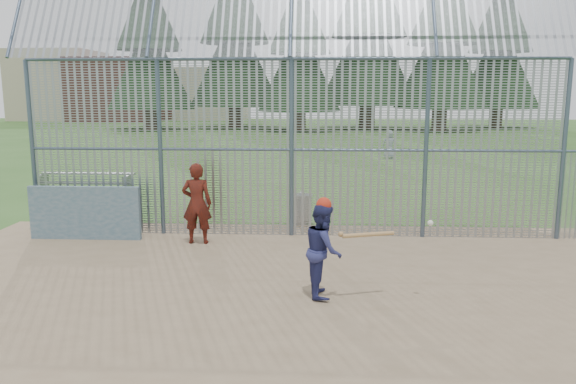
# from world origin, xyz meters

# --- Properties ---
(ground) EXTENTS (120.00, 120.00, 0.00)m
(ground) POSITION_xyz_m (0.00, 0.00, 0.00)
(ground) COLOR #2D511E
(ground) RESTS_ON ground
(dirt_infield) EXTENTS (14.00, 10.00, 0.02)m
(dirt_infield) POSITION_xyz_m (0.00, -0.50, 0.01)
(dirt_infield) COLOR #756047
(dirt_infield) RESTS_ON ground
(dugout_wall) EXTENTS (2.50, 0.12, 1.20)m
(dugout_wall) POSITION_xyz_m (-4.60, 2.90, 0.62)
(dugout_wall) COLOR #38566B
(dugout_wall) RESTS_ON dirt_infield
(batter) EXTENTS (0.63, 0.78, 1.52)m
(batter) POSITION_xyz_m (0.69, -0.36, 0.78)
(batter) COLOR navy
(batter) RESTS_ON dirt_infield
(onlooker) EXTENTS (0.66, 0.45, 1.77)m
(onlooker) POSITION_xyz_m (-2.02, 2.70, 0.90)
(onlooker) COLOR maroon
(onlooker) RESTS_ON dirt_infield
(bg_kid_standing) EXTENTS (0.72, 0.49, 1.43)m
(bg_kid_standing) POSITION_xyz_m (4.14, 18.88, 0.71)
(bg_kid_standing) COLOR gray
(bg_kid_standing) RESTS_ON ground
(batting_gear) EXTENTS (1.82, 0.43, 0.60)m
(batting_gear) POSITION_xyz_m (0.90, -0.40, 1.41)
(batting_gear) COLOR #B22A17
(batting_gear) RESTS_ON ground
(trash_can) EXTENTS (0.56, 0.56, 0.82)m
(trash_can) POSITION_xyz_m (0.20, 4.76, 0.38)
(trash_can) COLOR gray
(trash_can) RESTS_ON ground
(bleacher) EXTENTS (3.00, 0.95, 0.72)m
(bleacher) POSITION_xyz_m (-6.77, 8.05, 0.41)
(bleacher) COLOR slate
(bleacher) RESTS_ON ground
(backstop_fence) EXTENTS (20.09, 0.81, 5.30)m
(backstop_fence) POSITION_xyz_m (1.81, 3.43, 2.36)
(backstop_fence) COLOR #47566B
(backstop_fence) RESTS_ON ground
(conifer_row) EXTENTS (38.48, 12.26, 20.20)m
(conifer_row) POSITION_xyz_m (1.93, 41.51, 10.83)
(conifer_row) COLOR #332319
(conifer_row) RESTS_ON ground
(distant_buildings) EXTENTS (26.50, 10.50, 8.00)m
(distant_buildings) POSITION_xyz_m (-23.18, 56.49, 3.60)
(distant_buildings) COLOR brown
(distant_buildings) RESTS_ON ground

